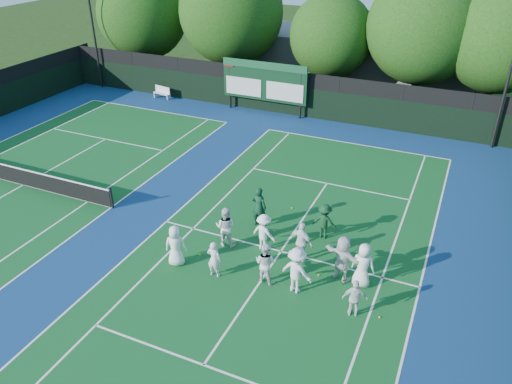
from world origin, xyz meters
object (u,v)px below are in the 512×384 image
at_px(scoreboard, 264,82).
at_px(bench, 162,92).
at_px(tennis_net, 22,176).
at_px(coach_left, 259,207).

relative_size(scoreboard, bench, 4.11).
height_order(scoreboard, bench, scoreboard).
relative_size(tennis_net, bench, 7.75).
bearing_deg(scoreboard, bench, -178.44).
bearing_deg(bench, scoreboard, 1.56).
height_order(scoreboard, tennis_net, scoreboard).
height_order(bench, coach_left, coach_left).
bearing_deg(tennis_net, bench, 94.42).
distance_m(tennis_net, bench, 14.41).
relative_size(scoreboard, coach_left, 3.21).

